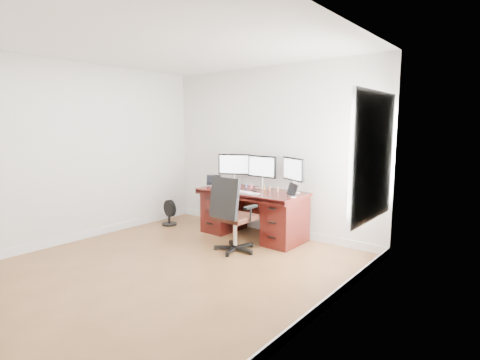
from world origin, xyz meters
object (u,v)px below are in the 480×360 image
Objects in this scene: monitor_center at (262,168)px; keyboard at (243,192)px; floor_fan at (169,213)px; desk at (253,212)px; office_chair at (233,227)px.

keyboard is at bearing -87.05° from monitor_center.
desk is at bearing 20.87° from floor_fan.
desk is 0.72m from monitor_center.
monitor_center reaches higher than office_chair.
desk is 0.43m from keyboard.
desk is at bearing 95.14° from keyboard.
monitor_center is 0.59m from keyboard.
desk is 5.81× the size of keyboard.
floor_fan is 1.91m from monitor_center.
keyboard reaches higher than desk.
office_chair reaches higher than keyboard.
desk is at bearing 106.77° from office_chair.
office_chair is (0.22, -0.76, -0.05)m from desk.
floor_fan is at bearing 168.76° from office_chair.
desk is 1.64m from floor_fan.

